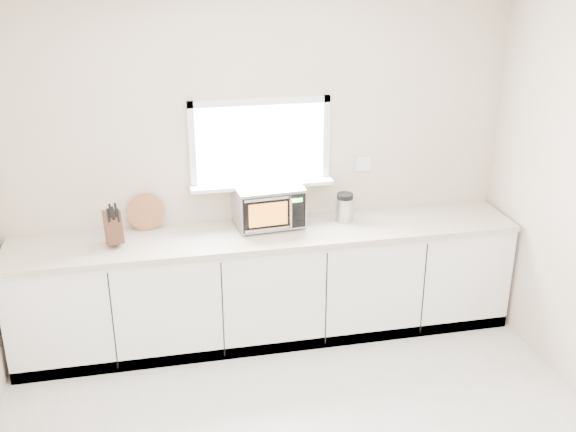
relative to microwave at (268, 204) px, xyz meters
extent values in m
cube|color=beige|center=(-0.03, 0.17, 0.26)|extent=(4.00, 0.02, 2.70)
cube|color=white|center=(-0.03, 0.15, 0.46)|extent=(1.00, 0.02, 0.60)
cube|color=white|center=(-0.03, 0.09, 0.14)|extent=(1.12, 0.16, 0.03)
cube|color=white|center=(-0.03, 0.14, 0.78)|extent=(1.10, 0.04, 0.05)
cube|color=white|center=(-0.03, 0.14, 0.13)|extent=(1.10, 0.04, 0.05)
cube|color=white|center=(-0.56, 0.14, 0.46)|extent=(0.05, 0.04, 0.70)
cube|color=white|center=(0.49, 0.14, 0.46)|extent=(0.05, 0.04, 0.70)
cube|color=white|center=(0.82, 0.16, 0.23)|extent=(0.12, 0.01, 0.12)
cube|color=white|center=(-0.03, -0.13, -0.65)|extent=(3.92, 0.60, 0.88)
cube|color=beige|center=(-0.03, -0.14, -0.19)|extent=(3.92, 0.64, 0.04)
cylinder|color=black|center=(-0.20, -0.16, -0.16)|extent=(0.02, 0.02, 0.02)
cylinder|color=black|center=(-0.23, 0.14, -0.16)|extent=(0.02, 0.02, 0.02)
cylinder|color=black|center=(0.23, -0.13, -0.16)|extent=(0.02, 0.02, 0.02)
cylinder|color=black|center=(0.20, 0.18, -0.16)|extent=(0.02, 0.02, 0.02)
cube|color=#A9ABB1|center=(0.00, 0.01, 0.00)|extent=(0.54, 0.43, 0.31)
cube|color=black|center=(0.02, -0.19, 0.00)|extent=(0.49, 0.05, 0.27)
cube|color=orange|center=(-0.03, -0.20, 0.00)|extent=(0.30, 0.03, 0.18)
cylinder|color=silver|center=(0.14, -0.21, 0.00)|extent=(0.02, 0.02, 0.24)
cube|color=black|center=(0.19, -0.18, 0.00)|extent=(0.12, 0.02, 0.26)
cube|color=#19FF33|center=(0.19, -0.19, 0.09)|extent=(0.09, 0.01, 0.03)
cube|color=silver|center=(0.00, 0.01, 0.15)|extent=(0.54, 0.43, 0.01)
cube|color=#4F2F1C|center=(-1.18, -0.14, -0.03)|extent=(0.16, 0.25, 0.28)
cube|color=black|center=(-1.20, -0.20, 0.08)|extent=(0.03, 0.05, 0.10)
cube|color=black|center=(-1.17, -0.19, 0.10)|extent=(0.03, 0.05, 0.10)
cube|color=black|center=(-1.13, -0.18, 0.07)|extent=(0.03, 0.05, 0.10)
cube|color=black|center=(-1.18, -0.19, 0.12)|extent=(0.03, 0.05, 0.10)
cube|color=black|center=(-1.14, -0.18, 0.12)|extent=(0.03, 0.05, 0.10)
cylinder|color=#936338|center=(-0.94, 0.11, -0.03)|extent=(0.29, 0.07, 0.29)
cylinder|color=#A9ABB1|center=(0.61, -0.05, -0.08)|extent=(0.14, 0.14, 0.19)
cylinder|color=black|center=(0.61, -0.05, 0.04)|extent=(0.14, 0.14, 0.04)
camera|label=1|loc=(-0.86, -4.84, 1.89)|focal=42.00mm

